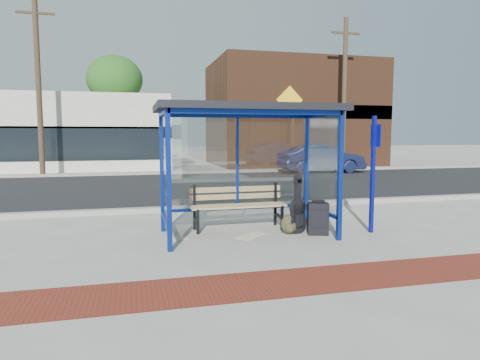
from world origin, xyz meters
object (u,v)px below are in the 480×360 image
object	(u,v)px
guitar_bag	(297,213)
parked_car	(321,159)
bench	(238,204)
backpack	(289,225)
fire_hydrant	(358,161)
suitcase	(318,219)

from	to	relation	value
guitar_bag	parked_car	distance (m)	13.54
bench	parked_car	size ratio (longest dim) A/B	0.45
backpack	fire_hydrant	xyz separation A→B (m)	(9.45, 14.00, 0.24)
guitar_bag	parked_car	world-z (taller)	parked_car
backpack	parked_car	bearing A→B (deg)	76.51
fire_hydrant	suitcase	bearing A→B (deg)	-122.22
guitar_bag	bench	bearing A→B (deg)	126.93
backpack	guitar_bag	bearing A→B (deg)	17.75
fire_hydrant	backpack	bearing A→B (deg)	-124.02
guitar_bag	backpack	bearing A→B (deg)	164.25
bench	fire_hydrant	xyz separation A→B (m)	(10.29, 13.31, -0.09)
guitar_bag	backpack	world-z (taller)	guitar_bag
bench	suitcase	size ratio (longest dim) A/B	2.88
bench	parked_car	bearing A→B (deg)	57.48
parked_car	suitcase	bearing A→B (deg)	154.12
suitcase	backpack	xyz separation A→B (m)	(-0.51, 0.19, -0.13)
parked_car	fire_hydrant	distance (m)	3.69
guitar_bag	parked_car	size ratio (longest dim) A/B	0.25
suitcase	backpack	bearing A→B (deg)	175.42
suitcase	fire_hydrant	world-z (taller)	fire_hydrant
guitar_bag	fire_hydrant	distance (m)	16.78
bench	parked_car	xyz separation A→B (m)	(7.14, 11.40, 0.19)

